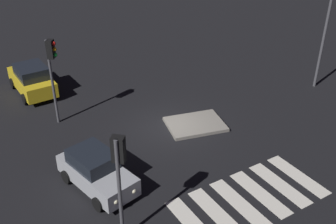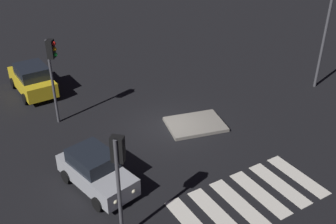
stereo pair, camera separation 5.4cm
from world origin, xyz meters
TOP-DOWN VIEW (x-y plane):
  - ground_plane at (0.00, 0.00)m, footprint 80.00×80.00m
  - traffic_island at (1.40, -0.57)m, footprint 3.51×2.95m
  - car_silver at (-5.15, -2.52)m, footprint 2.46×4.14m
  - car_yellow at (-5.06, 8.12)m, footprint 2.22×4.44m
  - traffic_light_west at (-4.77, 3.65)m, footprint 0.53×0.54m
  - traffic_light_south at (-5.39, -5.66)m, footprint 0.54×0.54m
  - street_lamp at (11.00, -0.55)m, footprint 0.56×0.56m
  - crosswalk_near at (-0.00, -6.60)m, footprint 6.45×3.20m

SIDE VIEW (x-z plane):
  - ground_plane at x=0.00m, z-range 0.00..0.00m
  - crosswalk_near at x=0.00m, z-range 0.00..0.02m
  - traffic_island at x=1.40m, z-range 0.00..0.18m
  - car_silver at x=-5.15m, z-range -0.02..1.69m
  - car_yellow at x=-5.06m, z-range -0.02..1.88m
  - traffic_light_south at x=-5.39m, z-range 1.13..5.50m
  - traffic_light_west at x=-4.77m, z-range 1.22..6.01m
  - street_lamp at x=11.00m, z-range 1.45..9.84m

